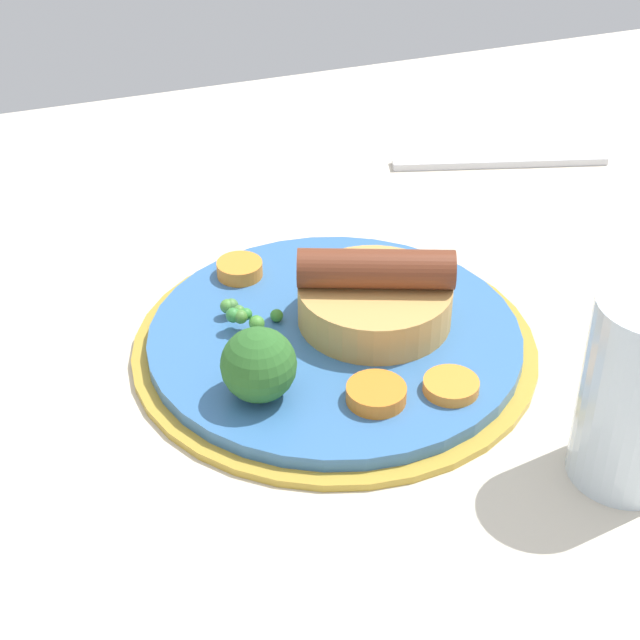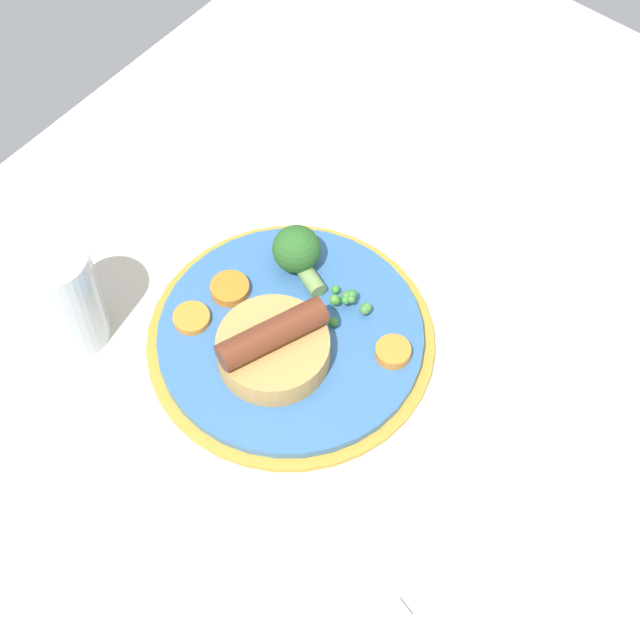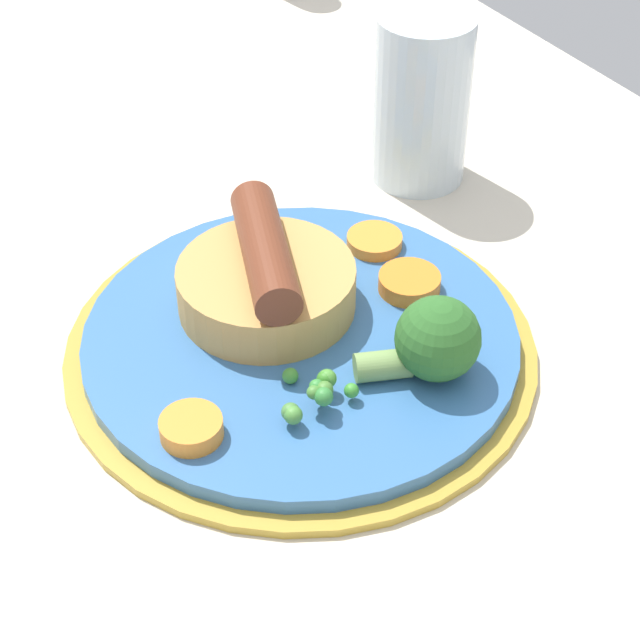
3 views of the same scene
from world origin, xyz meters
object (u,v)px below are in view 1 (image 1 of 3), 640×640
Objects in this scene: carrot_slice_2 at (451,386)px; carrot_slice_5 at (383,392)px; sausage_pudding at (375,296)px; dinner_plate at (327,345)px; fork at (500,161)px; pea_pile at (244,316)px; drinking_glass at (640,391)px; broccoli_floret_near at (259,364)px; carrot_slice_1 at (240,269)px.

carrot_slice_5 reaches higher than carrot_slice_2.
sausage_pudding reaches higher than carrot_slice_2.
dinner_plate is at bearing 97.46° from carrot_slice_5.
carrot_slice_5 reaches higher than dinner_plate.
dinner_plate is 7.30× the size of carrot_slice_5.
carrot_slice_2 is 0.94× the size of carrot_slice_5.
carrot_slice_2 is 0.18× the size of fork.
dinner_plate is 5.55× the size of pea_pile.
broccoli_floret_near is at bearing 146.89° from drinking_glass.
carrot_slice_1 is at bearing 112.06° from dinner_plate.
dinner_plate is 3.99× the size of broccoli_floret_near.
carrot_slice_2 is (4.96, -7.69, 1.19)cm from dinner_plate.
pea_pile is at bearing 132.78° from drinking_glass.
broccoli_floret_near is 12.92cm from carrot_slice_1.
dinner_plate is 7.77× the size of carrot_slice_2.
carrot_slice_1 is at bearing 150.82° from sausage_pudding.
carrot_slice_5 is (4.32, -15.48, -0.03)cm from carrot_slice_1.
broccoli_floret_near is 20.99cm from drinking_glass.
carrot_slice_5 is at bearing -87.30° from sausage_pudding.
sausage_pudding is at bearing 8.30° from dinner_plate.
broccoli_floret_near reaches higher than pea_pile.
drinking_glass is (10.90, -8.55, 3.75)cm from carrot_slice_5.
dinner_plate is 4.31cm from sausage_pudding.
carrot_slice_1 is 16.07cm from carrot_slice_5.
sausage_pudding is 8.08cm from carrot_slice_5.
fork is (22.26, 19.98, -0.27)cm from dinner_plate.
pea_pile is 6.69cm from broccoli_floret_near.
carrot_slice_2 is at bearing -57.20° from dinner_plate.
sausage_pudding reaches higher than dinner_plate.
carrot_slice_1 is at bearing 77.20° from pea_pile.
fork is at bearing 24.34° from carrot_slice_1.
drinking_glass is at bearing -41.95° from sausage_pudding.
fork is at bearing 152.97° from broccoli_floret_near.
sausage_pudding reaches higher than pea_pile.
dinner_plate is at bearing 127.08° from drinking_glass.
pea_pile is at bearing -102.80° from carrot_slice_1.
broccoli_floret_near is 11.31cm from carrot_slice_2.
sausage_pudding is 2.17× the size of pea_pile.
drinking_glass is (6.87, -7.96, 3.88)cm from carrot_slice_2.
sausage_pudding is at bearing 72.38° from carrot_slice_5.
drinking_glass is (8.48, -16.14, 2.39)cm from sausage_pudding.
carrot_slice_5 is at bearing 141.89° from drinking_glass.
sausage_pudding reaches higher than fork.
carrot_slice_5 is (5.71, -9.39, -0.49)cm from pea_pile.
sausage_pudding is (3.34, 0.49, 2.68)cm from dinner_plate.
carrot_slice_2 is at bearing -8.28° from carrot_slice_5.
drinking_glass is at bearing -52.92° from dinner_plate.
pea_pile is at bearing -131.43° from fork.
pea_pile reaches higher than dinner_plate.
broccoli_floret_near reaches higher than carrot_slice_2.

